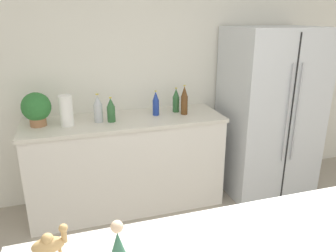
{
  "coord_description": "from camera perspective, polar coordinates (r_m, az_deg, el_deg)",
  "views": [
    {
      "loc": [
        -0.8,
        -0.55,
        1.87
      ],
      "look_at": [
        -0.19,
        1.41,
        1.16
      ],
      "focal_mm": 35.0,
      "sensor_mm": 36.0,
      "label": 1
    }
  ],
  "objects": [
    {
      "name": "potted_plant",
      "position": [
        3.09,
        -21.95,
        2.91
      ],
      "size": [
        0.25,
        0.25,
        0.3
      ],
      "color": "#9E6B47",
      "rests_on": "back_counter"
    },
    {
      "name": "back_bottle_1",
      "position": [
        3.04,
        -12.1,
        2.97
      ],
      "size": [
        0.08,
        0.08,
        0.26
      ],
      "color": "#B2B7BC",
      "rests_on": "back_counter"
    },
    {
      "name": "wall_back",
      "position": [
        3.43,
        -3.55,
        8.96
      ],
      "size": [
        8.0,
        0.06,
        2.55
      ],
      "color": "silver",
      "rests_on": "ground_plane"
    },
    {
      "name": "back_counter",
      "position": [
        3.3,
        -7.19,
        -6.35
      ],
      "size": [
        1.88,
        0.63,
        0.93
      ],
      "color": "silver",
      "rests_on": "ground_plane"
    },
    {
      "name": "back_bottle_0",
      "position": [
        3.21,
        2.86,
        4.45
      ],
      "size": [
        0.07,
        0.07,
        0.29
      ],
      "color": "brown",
      "rests_on": "back_counter"
    },
    {
      "name": "paper_towel_roll",
      "position": [
        3.01,
        -17.31,
        2.57
      ],
      "size": [
        0.12,
        0.12,
        0.27
      ],
      "color": "white",
      "rests_on": "back_counter"
    },
    {
      "name": "camel_figurine",
      "position": [
        1.33,
        -19.9,
        -18.75
      ],
      "size": [
        0.13,
        0.07,
        0.17
      ],
      "color": "tan",
      "rests_on": "bar_counter"
    },
    {
      "name": "back_bottle_3",
      "position": [
        3.03,
        -9.89,
        2.73
      ],
      "size": [
        0.07,
        0.07,
        0.23
      ],
      "color": "#2D6033",
      "rests_on": "back_counter"
    },
    {
      "name": "back_bottle_4",
      "position": [
        3.19,
        -2.07,
        3.93
      ],
      "size": [
        0.06,
        0.06,
        0.24
      ],
      "color": "navy",
      "rests_on": "back_counter"
    },
    {
      "name": "refrigerator",
      "position": [
        3.65,
        17.15,
        2.3
      ],
      "size": [
        0.92,
        0.74,
        1.75
      ],
      "color": "silver",
      "rests_on": "ground_plane"
    },
    {
      "name": "back_bottle_2",
      "position": [
        3.3,
        1.4,
        4.47
      ],
      "size": [
        0.07,
        0.07,
        0.25
      ],
      "color": "#2D6033",
      "rests_on": "back_counter"
    },
    {
      "name": "wise_man_figurine_blue",
      "position": [
        1.31,
        -8.71,
        -19.62
      ],
      "size": [
        0.07,
        0.07,
        0.17
      ],
      "color": "#33664C",
      "rests_on": "bar_counter"
    }
  ]
}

